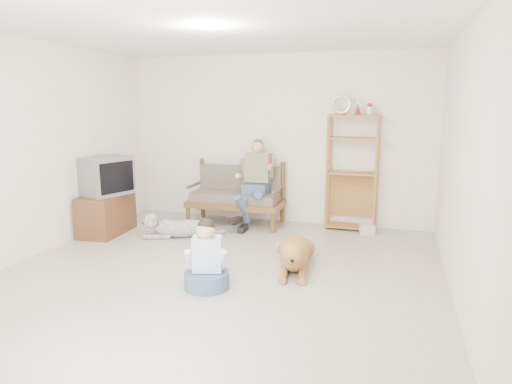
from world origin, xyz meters
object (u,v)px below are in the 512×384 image
(loveseat, at_px, (237,194))
(etagere, at_px, (352,172))
(golden_retriever, at_px, (295,253))
(tv_stand, at_px, (106,214))

(loveseat, distance_m, etagere, 1.85)
(loveseat, xyz_separation_m, golden_retriever, (1.33, -1.73, -0.31))
(loveseat, height_order, tv_stand, loveseat)
(loveseat, relative_size, golden_retriever, 1.06)
(golden_retriever, bearing_deg, loveseat, 118.30)
(etagere, relative_size, golden_retriever, 1.45)
(etagere, xyz_separation_m, tv_stand, (-3.48, -1.31, -0.60))
(tv_stand, xyz_separation_m, golden_retriever, (3.02, -0.61, -0.12))
(loveseat, relative_size, tv_stand, 1.61)
(tv_stand, bearing_deg, etagere, 16.49)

